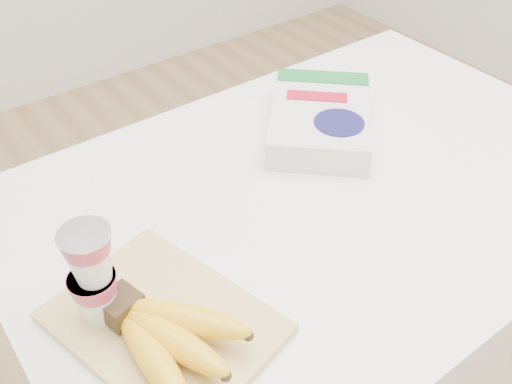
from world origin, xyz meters
The scene contains 5 objects.
table centered at (0.00, 0.00, 0.41)m, with size 1.09×0.73×0.82m, color white.
cutting_board centered at (-0.37, -0.09, 0.82)m, with size 0.21×0.29×0.01m, color #DAB877.
bananas centered at (-0.39, -0.14, 0.86)m, with size 0.15×0.21×0.06m.
yogurt_stack centered at (-0.43, -0.04, 0.91)m, with size 0.07×0.07×0.15m.
cereal_box centered at (0.09, 0.12, 0.85)m, with size 0.32×0.32×0.06m.
Camera 1 is at (-0.55, -0.54, 1.44)m, focal length 40.00 mm.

